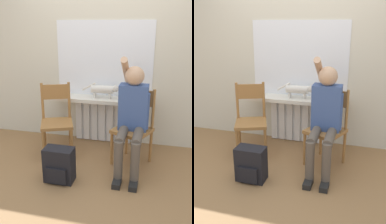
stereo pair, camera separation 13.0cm
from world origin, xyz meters
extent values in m
plane|color=olive|center=(0.00, 0.00, 0.00)|extent=(12.00, 12.00, 0.00)
cube|color=beige|center=(0.00, 1.23, 1.35)|extent=(7.00, 0.06, 2.70)
cube|color=white|center=(0.00, 1.16, 0.33)|extent=(0.83, 0.05, 0.65)
cube|color=white|center=(-0.36, 1.12, 0.33)|extent=(0.08, 0.03, 0.63)
cube|color=white|center=(-0.24, 1.12, 0.33)|extent=(0.08, 0.03, 0.63)
cube|color=white|center=(-0.12, 1.12, 0.33)|extent=(0.08, 0.03, 0.63)
cube|color=white|center=(0.00, 1.12, 0.33)|extent=(0.08, 0.03, 0.63)
cube|color=white|center=(0.12, 1.12, 0.33)|extent=(0.08, 0.03, 0.63)
cube|color=white|center=(0.24, 1.12, 0.33)|extent=(0.08, 0.03, 0.63)
cube|color=white|center=(0.36, 1.12, 0.33)|extent=(0.08, 0.03, 0.63)
cube|color=silver|center=(0.00, 1.04, 0.68)|extent=(1.42, 0.32, 0.05)
cube|color=white|center=(0.00, 1.20, 1.22)|extent=(1.36, 0.01, 1.04)
cube|color=#9E6B38|center=(-0.49, 0.57, 0.44)|extent=(0.53, 0.53, 0.04)
cylinder|color=#9E6B38|center=(-0.59, 0.34, 0.21)|extent=(0.04, 0.04, 0.42)
cylinder|color=#9E6B38|center=(-0.26, 0.47, 0.21)|extent=(0.04, 0.04, 0.42)
cylinder|color=#9E6B38|center=(-0.72, 0.67, 0.21)|extent=(0.04, 0.04, 0.42)
cylinder|color=#9E6B38|center=(-0.40, 0.80, 0.21)|extent=(0.04, 0.04, 0.42)
cylinder|color=#9E6B38|center=(-0.72, 0.67, 0.71)|extent=(0.04, 0.04, 0.49)
cylinder|color=#9E6B38|center=(-0.40, 0.80, 0.71)|extent=(0.04, 0.04, 0.49)
cube|color=#9E6B38|center=(-0.56, 0.73, 0.83)|extent=(0.35, 0.16, 0.20)
cube|color=#9E6B38|center=(0.49, 0.57, 0.44)|extent=(0.54, 0.54, 0.04)
cylinder|color=#9E6B38|center=(0.26, 0.48, 0.21)|extent=(0.04, 0.04, 0.42)
cylinder|color=#9E6B38|center=(0.58, 0.34, 0.21)|extent=(0.04, 0.04, 0.42)
cylinder|color=#9E6B38|center=(0.40, 0.80, 0.21)|extent=(0.04, 0.04, 0.42)
cylinder|color=#9E6B38|center=(0.73, 0.66, 0.21)|extent=(0.04, 0.04, 0.42)
cylinder|color=#9E6B38|center=(0.40, 0.80, 0.71)|extent=(0.04, 0.04, 0.49)
cylinder|color=#9E6B38|center=(0.73, 0.66, 0.71)|extent=(0.04, 0.04, 0.49)
cube|color=#9E6B38|center=(0.57, 0.73, 0.83)|extent=(0.34, 0.17, 0.20)
cylinder|color=brown|center=(0.40, 0.35, 0.48)|extent=(0.11, 0.49, 0.11)
cylinder|color=brown|center=(0.58, 0.35, 0.48)|extent=(0.11, 0.49, 0.11)
cylinder|color=brown|center=(0.40, 0.10, 0.25)|extent=(0.10, 0.10, 0.50)
cylinder|color=brown|center=(0.58, 0.10, 0.25)|extent=(0.10, 0.10, 0.50)
cube|color=black|center=(0.40, 0.04, 0.03)|extent=(0.09, 0.20, 0.06)
cube|color=black|center=(0.58, 0.04, 0.03)|extent=(0.09, 0.20, 0.06)
cube|color=#3D5693|center=(0.49, 0.59, 0.74)|extent=(0.34, 0.20, 0.55)
sphere|color=tan|center=(0.49, 0.59, 1.12)|extent=(0.23, 0.23, 0.23)
cylinder|color=tan|center=(0.37, 0.73, 1.15)|extent=(0.08, 0.50, 0.38)
cylinder|color=#3D5693|center=(0.64, 0.55, 0.71)|extent=(0.08, 0.08, 0.44)
cylinder|color=silver|center=(0.02, 1.03, 0.83)|extent=(0.31, 0.11, 0.11)
sphere|color=silver|center=(0.20, 1.03, 0.85)|extent=(0.09, 0.09, 0.09)
cone|color=silver|center=(0.20, 1.00, 0.89)|extent=(0.03, 0.03, 0.03)
cone|color=silver|center=(0.20, 1.05, 0.89)|extent=(0.03, 0.03, 0.03)
cylinder|color=silver|center=(0.12, 1.00, 0.74)|extent=(0.03, 0.03, 0.08)
cylinder|color=silver|center=(0.12, 1.05, 0.74)|extent=(0.03, 0.03, 0.08)
cylinder|color=silver|center=(-0.09, 1.00, 0.74)|extent=(0.03, 0.03, 0.08)
cylinder|color=silver|center=(-0.09, 1.05, 0.74)|extent=(0.03, 0.03, 0.08)
cylinder|color=silver|center=(-0.18, 1.03, 0.86)|extent=(0.20, 0.03, 0.13)
cube|color=black|center=(-0.24, -0.02, 0.20)|extent=(0.33, 0.19, 0.40)
cube|color=black|center=(-0.24, -0.13, 0.12)|extent=(0.23, 0.03, 0.18)
camera|label=1|loc=(0.77, -2.42, 1.68)|focal=42.00mm
camera|label=2|loc=(0.89, -2.39, 1.68)|focal=42.00mm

